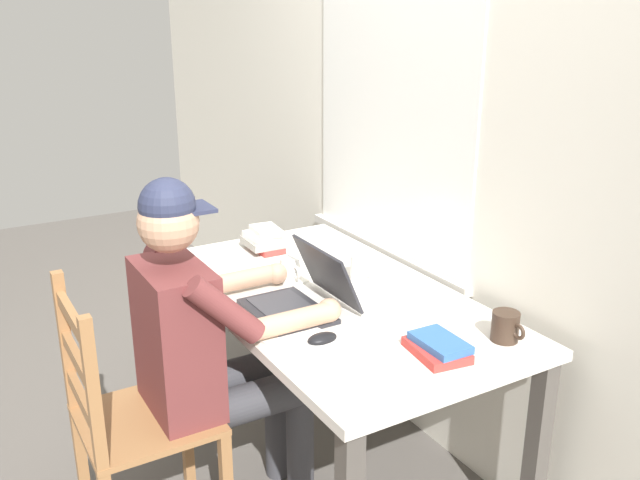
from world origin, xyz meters
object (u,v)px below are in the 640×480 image
at_px(computer_mouse, 322,339).
at_px(book_stack_main, 264,239).
at_px(coffee_mug_spare, 290,270).
at_px(book_stack_side, 438,347).
at_px(coffee_mug_white, 361,268).
at_px(laptop, 303,296).
at_px(wooden_chair, 130,422).
at_px(seated_person, 208,339).
at_px(desk, 331,317).
at_px(coffee_mug_dark, 506,327).

distance_m(computer_mouse, book_stack_main, 0.89).
bearing_deg(coffee_mug_spare, book_stack_main, 169.54).
bearing_deg(computer_mouse, book_stack_side, 48.09).
bearing_deg(coffee_mug_spare, coffee_mug_white, 62.29).
bearing_deg(laptop, coffee_mug_white, 110.61).
height_order(wooden_chair, computer_mouse, wooden_chair).
relative_size(wooden_chair, laptop, 2.90).
relative_size(seated_person, book_stack_main, 6.84).
xyz_separation_m(desk, book_stack_main, (-0.54, -0.00, 0.14)).
height_order(desk, coffee_mug_dark, coffee_mug_dark).
height_order(computer_mouse, coffee_mug_white, coffee_mug_white).
height_order(seated_person, book_stack_main, seated_person).
xyz_separation_m(laptop, coffee_mug_dark, (0.53, 0.44, -0.00)).
height_order(book_stack_main, book_stack_side, book_stack_main).
relative_size(laptop, book_stack_main, 1.79).
bearing_deg(computer_mouse, laptop, 164.14).
bearing_deg(desk, seated_person, -87.80).
bearing_deg(laptop, book_stack_main, 166.19).
bearing_deg(book_stack_main, coffee_mug_white, 19.59).
relative_size(coffee_mug_white, book_stack_side, 0.56).
bearing_deg(computer_mouse, coffee_mug_spare, 162.81).
relative_size(desk, wooden_chair, 1.56).
bearing_deg(coffee_mug_spare, wooden_chair, -73.84).
relative_size(coffee_mug_white, coffee_mug_spare, 1.02).
bearing_deg(desk, book_stack_side, 4.18).
relative_size(computer_mouse, coffee_mug_white, 0.84).
height_order(computer_mouse, book_stack_side, book_stack_side).
bearing_deg(wooden_chair, coffee_mug_spare, 106.16).
height_order(desk, book_stack_main, book_stack_main).
distance_m(desk, coffee_mug_dark, 0.67).
distance_m(laptop, coffee_mug_spare, 0.26).
xyz_separation_m(seated_person, wooden_chair, (-0.00, -0.28, -0.23)).
xyz_separation_m(seated_person, coffee_mug_dark, (0.57, 0.77, 0.10)).
height_order(desk, laptop, laptop).
xyz_separation_m(desk, seated_person, (0.02, -0.49, 0.04)).
bearing_deg(book_stack_main, coffee_mug_dark, 14.14).
bearing_deg(laptop, book_stack_side, 21.46).
xyz_separation_m(wooden_chair, computer_mouse, (0.30, 0.54, 0.29)).
xyz_separation_m(coffee_mug_white, coffee_mug_spare, (-0.13, -0.24, -0.00)).
xyz_separation_m(laptop, coffee_mug_spare, (-0.25, 0.08, -0.00)).
bearing_deg(coffee_mug_dark, wooden_chair, -118.49).
height_order(coffee_mug_white, coffee_mug_spare, coffee_mug_white).
height_order(wooden_chair, coffee_mug_white, wooden_chair).
xyz_separation_m(desk, coffee_mug_dark, (0.59, 0.28, 0.14)).
height_order(laptop, coffee_mug_spare, laptop).
xyz_separation_m(wooden_chair, coffee_mug_spare, (-0.20, 0.70, 0.32)).
relative_size(coffee_mug_dark, coffee_mug_spare, 1.06).
bearing_deg(seated_person, coffee_mug_dark, 53.45).
bearing_deg(seated_person, book_stack_main, 139.35).
relative_size(desk, coffee_mug_spare, 12.76).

